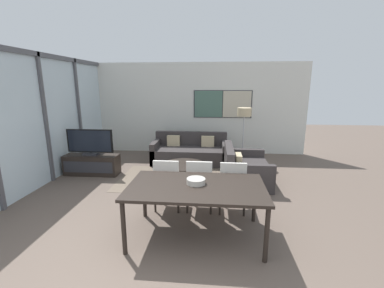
% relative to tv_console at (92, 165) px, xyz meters
% --- Properties ---
extents(ground_plane, '(24.00, 24.00, 0.00)m').
position_rel_tv_console_xyz_m(ground_plane, '(2.25, -3.31, -0.24)').
color(ground_plane, brown).
extents(wall_back, '(6.98, 0.09, 2.80)m').
position_rel_tv_console_xyz_m(wall_back, '(2.29, 2.35, 1.16)').
color(wall_back, silver).
rests_on(wall_back, ground_plane).
extents(window_wall_left, '(0.07, 5.66, 2.80)m').
position_rel_tv_console_xyz_m(window_wall_left, '(-0.74, -0.48, 1.29)').
color(window_wall_left, silver).
rests_on(window_wall_left, ground_plane).
extents(area_rug, '(2.99, 1.74, 0.01)m').
position_rel_tv_console_xyz_m(area_rug, '(2.28, -0.16, -0.24)').
color(area_rug, '#706051').
rests_on(area_rug, ground_plane).
extents(tv_console, '(1.29, 0.42, 0.48)m').
position_rel_tv_console_xyz_m(tv_console, '(0.00, 0.00, 0.00)').
color(tv_console, black).
rests_on(tv_console, ground_plane).
extents(television, '(1.11, 0.20, 0.63)m').
position_rel_tv_console_xyz_m(television, '(0.00, 0.00, 0.55)').
color(television, '#2D2D33').
rests_on(television, tv_console).
extents(sofa_main, '(2.06, 0.96, 0.80)m').
position_rel_tv_console_xyz_m(sofa_main, '(2.28, 1.26, 0.03)').
color(sofa_main, '#383333').
rests_on(sofa_main, ground_plane).
extents(sofa_side, '(0.96, 1.38, 0.80)m').
position_rel_tv_console_xyz_m(sofa_side, '(3.60, -0.18, 0.03)').
color(sofa_side, '#383333').
rests_on(sofa_side, ground_plane).
extents(coffee_table, '(0.98, 0.98, 0.37)m').
position_rel_tv_console_xyz_m(coffee_table, '(2.28, -0.16, 0.04)').
color(coffee_table, black).
rests_on(coffee_table, ground_plane).
extents(dining_table, '(1.89, 1.10, 0.78)m').
position_rel_tv_console_xyz_m(dining_table, '(2.71, -2.39, 0.47)').
color(dining_table, black).
rests_on(dining_table, ground_plane).
extents(dining_chair_left, '(0.46, 0.46, 0.92)m').
position_rel_tv_console_xyz_m(dining_chair_left, '(2.16, -1.62, 0.28)').
color(dining_chair_left, beige).
rests_on(dining_chair_left, ground_plane).
extents(dining_chair_centre, '(0.46, 0.46, 0.92)m').
position_rel_tv_console_xyz_m(dining_chair_centre, '(2.71, -1.62, 0.28)').
color(dining_chair_centre, beige).
rests_on(dining_chair_centre, ground_plane).
extents(dining_chair_right, '(0.46, 0.46, 0.92)m').
position_rel_tv_console_xyz_m(dining_chair_right, '(3.26, -1.63, 0.28)').
color(dining_chair_right, beige).
rests_on(dining_chair_right, ground_plane).
extents(fruit_bowl, '(0.27, 0.27, 0.08)m').
position_rel_tv_console_xyz_m(fruit_bowl, '(2.70, -2.33, 0.58)').
color(fruit_bowl, '#B7B2A8').
rests_on(fruit_bowl, dining_table).
extents(floor_lamp, '(0.38, 0.38, 1.53)m').
position_rel_tv_console_xyz_m(floor_lamp, '(3.74, 1.28, 1.08)').
color(floor_lamp, '#2D2D33').
rests_on(floor_lamp, ground_plane).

